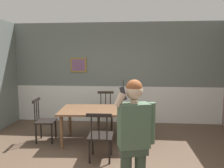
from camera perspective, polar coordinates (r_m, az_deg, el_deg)
The scene contains 6 objects.
room_back_partition at distance 6.22m, azimuth 1.25°, elevation 2.38°, with size 6.03×0.17×2.84m.
dining_table at distance 4.81m, azimuth -2.32°, elevation -7.50°, with size 1.93×1.13×0.74m.
chair_near_window at distance 4.03m, azimuth -3.10°, elevation -13.42°, with size 0.45×0.45×0.91m.
chair_by_doorway at distance 5.72m, azimuth -1.78°, elevation -7.07°, with size 0.45×0.45×0.97m.
chair_at_table_head at distance 5.11m, azimuth -17.43°, elevation -9.11°, with size 0.46×0.46×0.96m.
person_figure at distance 2.74m, azimuth 5.85°, elevation -13.50°, with size 0.51×0.30×1.61m.
Camera 1 is at (0.40, -3.32, 1.86)m, focal length 34.77 mm.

